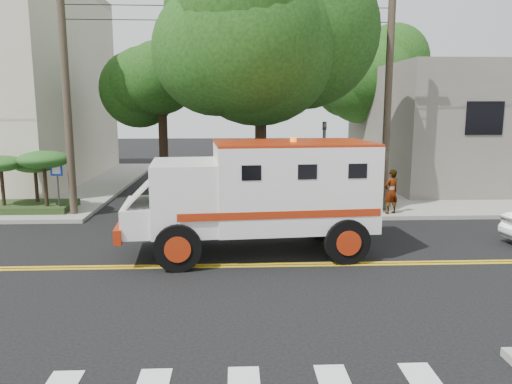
{
  "coord_description": "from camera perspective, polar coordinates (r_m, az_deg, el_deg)",
  "views": [
    {
      "loc": [
        0.48,
        -12.72,
        4.24
      ],
      "look_at": [
        1.13,
        2.19,
        1.6
      ],
      "focal_mm": 35.0,
      "sensor_mm": 36.0,
      "label": 1
    }
  ],
  "objects": [
    {
      "name": "ground",
      "position": [
        13.42,
        -4.46,
        -8.42
      ],
      "size": [
        100.0,
        100.0,
        0.0
      ],
      "primitive_type": "plane",
      "color": "black",
      "rests_on": "ground"
    },
    {
      "name": "sidewalk_ne",
      "position": [
        29.57,
        23.66,
        1.09
      ],
      "size": [
        17.0,
        17.0,
        0.15
      ],
      "primitive_type": "cube",
      "color": "gray",
      "rests_on": "ground"
    },
    {
      "name": "building_right",
      "position": [
        30.43,
        26.21,
        6.97
      ],
      "size": [
        14.0,
        12.0,
        6.0
      ],
      "primitive_type": "cube",
      "color": "#69635A",
      "rests_on": "sidewalk_ne"
    },
    {
      "name": "utility_pole_left",
      "position": [
        19.68,
        -20.83,
        10.15
      ],
      "size": [
        0.28,
        0.28,
        9.0
      ],
      "primitive_type": "cylinder",
      "color": "#382D23",
      "rests_on": "ground"
    },
    {
      "name": "utility_pole_right",
      "position": [
        19.8,
        14.85,
        10.46
      ],
      "size": [
        0.28,
        0.28,
        9.0
      ],
      "primitive_type": "cylinder",
      "color": "#382D23",
      "rests_on": "ground"
    },
    {
      "name": "tree_main",
      "position": [
        19.21,
        1.99,
        18.89
      ],
      "size": [
        6.08,
        5.7,
        9.85
      ],
      "color": "black",
      "rests_on": "ground"
    },
    {
      "name": "tree_left",
      "position": [
        24.75,
        -10.1,
        13.34
      ],
      "size": [
        4.48,
        4.2,
        7.7
      ],
      "color": "black",
      "rests_on": "ground"
    },
    {
      "name": "tree_right",
      "position": [
        29.75,
        14.22,
        13.31
      ],
      "size": [
        4.8,
        4.5,
        8.2
      ],
      "color": "black",
      "rests_on": "ground"
    },
    {
      "name": "traffic_signal",
      "position": [
        18.73,
        7.75,
        3.77
      ],
      "size": [
        0.15,
        0.18,
        3.6
      ],
      "color": "#3F3F42",
      "rests_on": "ground"
    },
    {
      "name": "accessibility_sign",
      "position": [
        20.24,
        -21.74,
        1.16
      ],
      "size": [
        0.45,
        0.1,
        2.02
      ],
      "color": "#3F3F42",
      "rests_on": "ground"
    },
    {
      "name": "palm_planter",
      "position": [
        21.06,
        -24.57,
        2.05
      ],
      "size": [
        3.52,
        2.63,
        2.36
      ],
      "color": "#1E3314",
      "rests_on": "sidewalk_nw"
    },
    {
      "name": "armored_truck",
      "position": [
        14.07,
        0.58,
        0.13
      ],
      "size": [
        7.22,
        3.35,
        3.2
      ],
      "rotation": [
        0.0,
        0.0,
        0.09
      ],
      "color": "white",
      "rests_on": "ground"
    },
    {
      "name": "pedestrian_a",
      "position": [
        19.42,
        15.2,
        0.04
      ],
      "size": [
        0.72,
        0.61,
        1.67
      ],
      "primitive_type": "imported",
      "rotation": [
        0.0,
        0.0,
        3.56
      ],
      "color": "gray",
      "rests_on": "sidewalk_ne"
    },
    {
      "name": "pedestrian_b",
      "position": [
        22.43,
        13.73,
        1.73
      ],
      "size": [
        1.02,
        0.84,
        1.92
      ],
      "primitive_type": "imported",
      "rotation": [
        0.0,
        0.0,
        3.01
      ],
      "color": "gray",
      "rests_on": "sidewalk_ne"
    }
  ]
}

